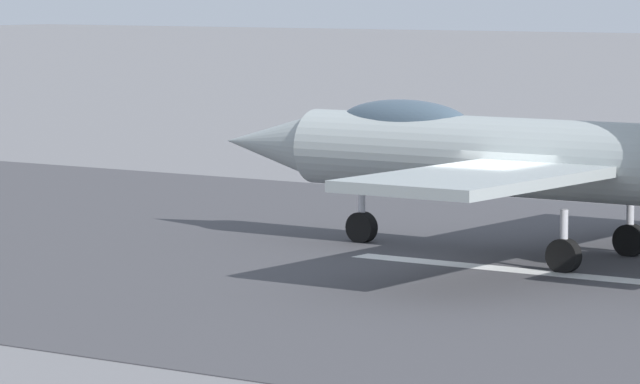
# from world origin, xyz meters

# --- Properties ---
(ground_plane) EXTENTS (400.00, 400.00, 0.00)m
(ground_plane) POSITION_xyz_m (0.00, 0.00, 0.00)
(ground_plane) COLOR slate
(runway_strip) EXTENTS (240.00, 26.00, 0.02)m
(runway_strip) POSITION_xyz_m (-0.02, 0.00, 0.01)
(runway_strip) COLOR #434246
(runway_strip) RESTS_ON ground
(fighter_jet) EXTENTS (16.19, 14.22, 5.59)m
(fighter_jet) POSITION_xyz_m (-0.10, -1.95, 2.39)
(fighter_jet) COLOR #98A1A0
(fighter_jet) RESTS_ON ground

